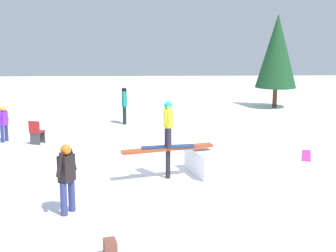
{
  "coord_description": "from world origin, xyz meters",
  "views": [
    {
      "loc": [
        0.4,
        12.6,
        4.08
      ],
      "look_at": [
        0.0,
        0.0,
        1.5
      ],
      "focal_mm": 50.0,
      "sensor_mm": 36.0,
      "label": 1
    }
  ],
  "objects_px": {
    "main_rider_on_rail": "(168,125)",
    "bystander_teal": "(124,104)",
    "loose_snowboard_magenta": "(306,155)",
    "pine_tree_near": "(277,51)",
    "folding_chair": "(37,133)",
    "backpack_on_snow": "(110,249)",
    "rail_feature": "(168,152)",
    "bystander_purple": "(4,122)",
    "bystander_black": "(67,175)"
  },
  "relations": [
    {
      "from": "main_rider_on_rail",
      "to": "backpack_on_snow",
      "type": "xyz_separation_m",
      "value": [
        1.21,
        4.66,
        -1.36
      ]
    },
    {
      "from": "bystander_teal",
      "to": "bystander_black",
      "type": "bearing_deg",
      "value": -4.83
    },
    {
      "from": "folding_chair",
      "to": "pine_tree_near",
      "type": "height_order",
      "value": "pine_tree_near"
    },
    {
      "from": "bystander_teal",
      "to": "backpack_on_snow",
      "type": "bearing_deg",
      "value": 1.03
    },
    {
      "from": "bystander_black",
      "to": "rail_feature",
      "type": "bearing_deg",
      "value": -16.77
    },
    {
      "from": "bystander_purple",
      "to": "folding_chair",
      "type": "distance_m",
      "value": 1.39
    },
    {
      "from": "rail_feature",
      "to": "loose_snowboard_magenta",
      "type": "height_order",
      "value": "rail_feature"
    },
    {
      "from": "rail_feature",
      "to": "folding_chair",
      "type": "distance_m",
      "value": 6.28
    },
    {
      "from": "rail_feature",
      "to": "loose_snowboard_magenta",
      "type": "bearing_deg",
      "value": -172.6
    },
    {
      "from": "main_rider_on_rail",
      "to": "loose_snowboard_magenta",
      "type": "xyz_separation_m",
      "value": [
        -4.67,
        -2.23,
        -1.51
      ]
    },
    {
      "from": "loose_snowboard_magenta",
      "to": "bystander_black",
      "type": "bearing_deg",
      "value": -37.64
    },
    {
      "from": "pine_tree_near",
      "to": "main_rider_on_rail",
      "type": "bearing_deg",
      "value": 63.15
    },
    {
      "from": "bystander_purple",
      "to": "backpack_on_snow",
      "type": "bearing_deg",
      "value": 45.74
    },
    {
      "from": "main_rider_on_rail",
      "to": "bystander_teal",
      "type": "distance_m",
      "value": 8.08
    },
    {
      "from": "main_rider_on_rail",
      "to": "backpack_on_snow",
      "type": "distance_m",
      "value": 5.0
    },
    {
      "from": "bystander_black",
      "to": "pine_tree_near",
      "type": "xyz_separation_m",
      "value": [
        -8.49,
        -14.64,
        2.1
      ]
    },
    {
      "from": "main_rider_on_rail",
      "to": "folding_chair",
      "type": "distance_m",
      "value": 6.36
    },
    {
      "from": "bystander_teal",
      "to": "backpack_on_snow",
      "type": "distance_m",
      "value": 12.57
    },
    {
      "from": "bystander_teal",
      "to": "loose_snowboard_magenta",
      "type": "xyz_separation_m",
      "value": [
        -6.35,
        5.65,
        -0.9
      ]
    },
    {
      "from": "rail_feature",
      "to": "bystander_black",
      "type": "bearing_deg",
      "value": 28.63
    },
    {
      "from": "rail_feature",
      "to": "bystander_black",
      "type": "height_order",
      "value": "bystander_black"
    },
    {
      "from": "rail_feature",
      "to": "pine_tree_near",
      "type": "distance_m",
      "value": 13.79
    },
    {
      "from": "folding_chair",
      "to": "bystander_teal",
      "type": "bearing_deg",
      "value": -111.58
    },
    {
      "from": "bystander_teal",
      "to": "pine_tree_near",
      "type": "distance_m",
      "value": 9.15
    },
    {
      "from": "bystander_purple",
      "to": "pine_tree_near",
      "type": "bearing_deg",
      "value": 140.53
    },
    {
      "from": "rail_feature",
      "to": "bystander_purple",
      "type": "distance_m",
      "value": 7.51
    },
    {
      "from": "rail_feature",
      "to": "bystander_purple",
      "type": "xyz_separation_m",
      "value": [
        5.96,
        -4.58,
        -0.01
      ]
    },
    {
      "from": "loose_snowboard_magenta",
      "to": "bystander_purple",
      "type": "bearing_deg",
      "value": -84.11
    },
    {
      "from": "rail_feature",
      "to": "main_rider_on_rail",
      "type": "height_order",
      "value": "main_rider_on_rail"
    },
    {
      "from": "main_rider_on_rail",
      "to": "folding_chair",
      "type": "bearing_deg",
      "value": -51.3
    },
    {
      "from": "backpack_on_snow",
      "to": "main_rider_on_rail",
      "type": "bearing_deg",
      "value": 149.81
    },
    {
      "from": "bystander_black",
      "to": "backpack_on_snow",
      "type": "bearing_deg",
      "value": -125.65
    },
    {
      "from": "bystander_purple",
      "to": "pine_tree_near",
      "type": "xyz_separation_m",
      "value": [
        -12.1,
        -7.56,
        2.25
      ]
    },
    {
      "from": "bystander_purple",
      "to": "loose_snowboard_magenta",
      "type": "distance_m",
      "value": 10.9
    },
    {
      "from": "bystander_black",
      "to": "loose_snowboard_magenta",
      "type": "bearing_deg",
      "value": -29.55
    },
    {
      "from": "bystander_purple",
      "to": "folding_chair",
      "type": "bearing_deg",
      "value": 91.57
    },
    {
      "from": "rail_feature",
      "to": "loose_snowboard_magenta",
      "type": "xyz_separation_m",
      "value": [
        -4.67,
        -2.23,
        -0.75
      ]
    },
    {
      "from": "rail_feature",
      "to": "pine_tree_near",
      "type": "height_order",
      "value": "pine_tree_near"
    },
    {
      "from": "loose_snowboard_magenta",
      "to": "backpack_on_snow",
      "type": "distance_m",
      "value": 9.06
    },
    {
      "from": "bystander_teal",
      "to": "pine_tree_near",
      "type": "relative_size",
      "value": 0.33
    },
    {
      "from": "rail_feature",
      "to": "folding_chair",
      "type": "xyz_separation_m",
      "value": [
        4.66,
        -4.18,
        -0.35
      ]
    },
    {
      "from": "main_rider_on_rail",
      "to": "backpack_on_snow",
      "type": "bearing_deg",
      "value": 66.09
    },
    {
      "from": "bystander_teal",
      "to": "rail_feature",
      "type": "bearing_deg",
      "value": 10.9
    },
    {
      "from": "pine_tree_near",
      "to": "folding_chair",
      "type": "bearing_deg",
      "value": 36.35
    },
    {
      "from": "rail_feature",
      "to": "backpack_on_snow",
      "type": "relative_size",
      "value": 7.66
    },
    {
      "from": "backpack_on_snow",
      "to": "bystander_purple",
      "type": "bearing_deg",
      "value": -168.49
    },
    {
      "from": "folding_chair",
      "to": "backpack_on_snow",
      "type": "xyz_separation_m",
      "value": [
        -3.46,
        8.85,
        -0.24
      ]
    },
    {
      "from": "rail_feature",
      "to": "bystander_teal",
      "type": "relative_size",
      "value": 1.61
    },
    {
      "from": "bystander_teal",
      "to": "folding_chair",
      "type": "bearing_deg",
      "value": -40.05
    },
    {
      "from": "bystander_purple",
      "to": "loose_snowboard_magenta",
      "type": "bearing_deg",
      "value": 96.1
    }
  ]
}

